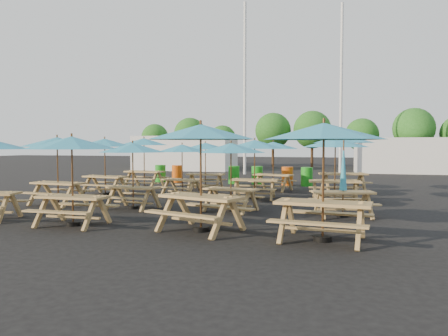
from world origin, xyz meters
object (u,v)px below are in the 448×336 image
(picnic_unit_1, at_px, (57,145))
(picnic_unit_6, at_px, (182,151))
(picnic_unit_14, at_px, (335,146))
(picnic_unit_11, at_px, (273,148))
(picnic_unit_4, at_px, (72,147))
(waste_bin_2, at_px, (234,175))
(picnic_unit_2, at_px, (105,145))
(picnic_unit_8, at_px, (201,137))
(waste_bin_4, at_px, (287,176))
(waste_bin_3, at_px, (257,175))
(waste_bin_1, at_px, (177,174))
(picnic_unit_10, at_px, (255,147))
(picnic_unit_9, at_px, (231,151))
(picnic_unit_7, at_px, (205,148))
(picnic_unit_13, at_px, (343,185))
(picnic_unit_15, at_px, (344,141))
(picnic_unit_12, at_px, (324,137))
(picnic_unit_3, at_px, (144,144))
(waste_bin_0, at_px, (160,173))
(waste_bin_5, at_px, (307,177))
(picnic_unit_5, at_px, (133,151))

(picnic_unit_1, bearing_deg, picnic_unit_6, 52.50)
(picnic_unit_14, bearing_deg, picnic_unit_11, 124.69)
(picnic_unit_4, relative_size, waste_bin_2, 2.47)
(picnic_unit_4, bearing_deg, picnic_unit_6, 86.31)
(picnic_unit_2, bearing_deg, picnic_unit_14, 8.60)
(picnic_unit_8, relative_size, waste_bin_4, 3.48)
(picnic_unit_11, distance_m, waste_bin_2, 4.25)
(waste_bin_2, height_order, waste_bin_3, same)
(waste_bin_1, relative_size, waste_bin_3, 1.00)
(picnic_unit_10, xyz_separation_m, picnic_unit_11, (0.19, 3.20, -0.04))
(picnic_unit_8, bearing_deg, picnic_unit_1, 172.03)
(picnic_unit_8, relative_size, picnic_unit_9, 1.27)
(picnic_unit_6, height_order, picnic_unit_7, picnic_unit_7)
(picnic_unit_9, distance_m, picnic_unit_13, 3.50)
(picnic_unit_8, xyz_separation_m, waste_bin_3, (-1.20, 12.73, -1.78))
(picnic_unit_4, xyz_separation_m, waste_bin_1, (-2.31, 12.87, -1.54))
(picnic_unit_10, height_order, picnic_unit_14, picnic_unit_14)
(picnic_unit_15, height_order, waste_bin_1, picnic_unit_15)
(picnic_unit_1, height_order, picnic_unit_8, picnic_unit_8)
(picnic_unit_9, height_order, picnic_unit_12, picnic_unit_12)
(picnic_unit_3, bearing_deg, picnic_unit_12, -41.27)
(picnic_unit_2, relative_size, waste_bin_2, 2.82)
(picnic_unit_14, bearing_deg, picnic_unit_15, 80.08)
(picnic_unit_1, height_order, picnic_unit_6, picnic_unit_1)
(waste_bin_3, bearing_deg, waste_bin_0, 179.72)
(picnic_unit_12, distance_m, waste_bin_5, 12.88)
(picnic_unit_4, xyz_separation_m, waste_bin_5, (4.79, 12.56, -1.54))
(waste_bin_0, bearing_deg, waste_bin_4, -1.90)
(picnic_unit_5, distance_m, waste_bin_3, 10.13)
(picnic_unit_15, distance_m, waste_bin_1, 9.51)
(picnic_unit_3, bearing_deg, picnic_unit_13, -27.82)
(picnic_unit_2, xyz_separation_m, picnic_unit_12, (9.14, -6.50, 0.18))
(picnic_unit_13, distance_m, waste_bin_3, 10.58)
(picnic_unit_6, bearing_deg, waste_bin_0, 137.62)
(picnic_unit_11, bearing_deg, waste_bin_3, 128.08)
(waste_bin_3, bearing_deg, picnic_unit_9, -83.51)
(picnic_unit_15, height_order, waste_bin_0, picnic_unit_15)
(picnic_unit_9, height_order, picnic_unit_15, picnic_unit_15)
(waste_bin_5, bearing_deg, waste_bin_1, 177.53)
(picnic_unit_4, height_order, picnic_unit_11, picnic_unit_4)
(picnic_unit_5, xyz_separation_m, waste_bin_0, (-3.43, 9.83, -1.41))
(picnic_unit_4, bearing_deg, picnic_unit_13, 26.59)
(picnic_unit_14, bearing_deg, picnic_unit_7, 147.73)
(waste_bin_2, bearing_deg, waste_bin_3, 0.44)
(waste_bin_5, bearing_deg, picnic_unit_2, -141.29)
(picnic_unit_1, distance_m, waste_bin_3, 11.04)
(picnic_unit_13, distance_m, waste_bin_0, 13.86)
(picnic_unit_4, height_order, picnic_unit_15, picnic_unit_15)
(picnic_unit_7, distance_m, waste_bin_2, 3.68)
(picnic_unit_1, distance_m, picnic_unit_4, 4.27)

